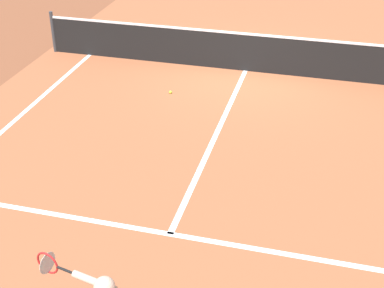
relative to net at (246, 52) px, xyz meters
The scene contains 6 objects.
ground_plane 0.49m from the net, ahead, with size 60.00×60.00×0.00m, color brown.
court_surface_inbounds 0.49m from the net, ahead, with size 10.62×24.40×0.00m, color #9E5433.
line_service_near 6.42m from the net, 90.00° to the right, with size 8.22×0.10×0.01m, color white.
line_center_service 3.24m from the net, 90.00° to the right, with size 0.10×6.40×0.01m, color white.
net is the anchor object (origin of this frame).
tennis_ball_near_net 2.26m from the net, 129.40° to the right, with size 0.07×0.07×0.07m, color #CCE033.
Camera 1 is at (1.98, -12.60, 5.39)m, focal length 52.39 mm.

